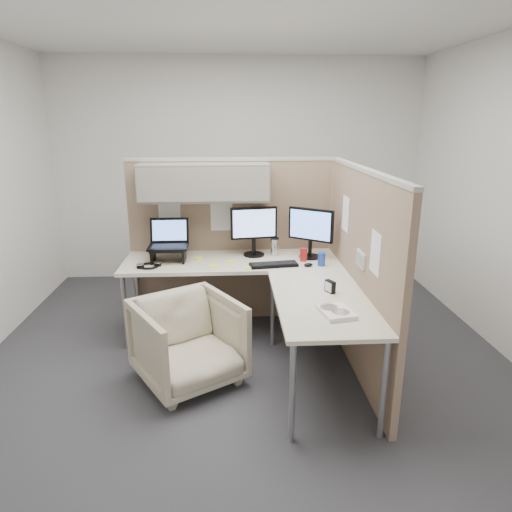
{
  "coord_description": "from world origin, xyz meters",
  "views": [
    {
      "loc": [
        -0.12,
        -3.5,
        1.98
      ],
      "look_at": [
        0.1,
        0.25,
        0.85
      ],
      "focal_mm": 32.0,
      "sensor_mm": 36.0,
      "label": 1
    }
  ],
  "objects": [
    {
      "name": "keyboard",
      "position": [
        0.26,
        0.33,
        0.74
      ],
      "size": [
        0.44,
        0.2,
        0.02
      ],
      "primitive_type": "cube",
      "rotation": [
        0.0,
        0.0,
        0.14
      ],
      "color": "black",
      "rests_on": "desk"
    },
    {
      "name": "sticky_note_a",
      "position": [
        -0.27,
        0.35,
        0.73
      ],
      "size": [
        0.09,
        0.09,
        0.01
      ],
      "primitive_type": "cube",
      "rotation": [
        0.0,
        0.0,
        0.29
      ],
      "color": "yellow",
      "rests_on": "desk"
    },
    {
      "name": "sticky_note_d",
      "position": [
        -0.12,
        0.48,
        0.73
      ],
      "size": [
        0.08,
        0.08,
        0.01
      ],
      "primitive_type": "cube",
      "rotation": [
        0.0,
        0.0,
        -0.04
      ],
      "color": "yellow",
      "rests_on": "desk"
    },
    {
      "name": "soda_can_silver",
      "position": [
        0.55,
        0.47,
        0.79
      ],
      "size": [
        0.07,
        0.07,
        0.12
      ],
      "primitive_type": "cylinder",
      "color": "#B21E1E",
      "rests_on": "desk"
    },
    {
      "name": "sticky_note_c",
      "position": [
        -0.42,
        0.58,
        0.73
      ],
      "size": [
        0.1,
        0.1,
        0.01
      ],
      "primitive_type": "cube",
      "rotation": [
        0.0,
        0.0,
        0.36
      ],
      "color": "yellow",
      "rests_on": "desk"
    },
    {
      "name": "paper_stack",
      "position": [
        0.58,
        -0.73,
        0.75
      ],
      "size": [
        0.24,
        0.28,
        0.03
      ],
      "rotation": [
        0.0,
        0.0,
        0.19
      ],
      "color": "white",
      "rests_on": "desk"
    },
    {
      "name": "laptop_station",
      "position": [
        -0.68,
        0.57,
        0.87
      ],
      "size": [
        0.36,
        0.31,
        0.37
      ],
      "color": "black",
      "rests_on": "desk"
    },
    {
      "name": "partition_right",
      "position": [
        0.9,
        -0.07,
        0.82
      ],
      "size": [
        0.07,
        2.03,
        1.63
      ],
      "color": "#937760",
      "rests_on": "ground"
    },
    {
      "name": "sticky_note_b",
      "position": [
        0.05,
        0.28,
        0.73
      ],
      "size": [
        0.08,
        0.08,
        0.01
      ],
      "primitive_type": "cube",
      "rotation": [
        0.0,
        0.0,
        -0.1
      ],
      "color": "yellow",
      "rests_on": "desk"
    },
    {
      "name": "desk_clock",
      "position": [
        0.62,
        -0.33,
        0.78
      ],
      "size": [
        0.07,
        0.1,
        0.09
      ],
      "rotation": [
        0.0,
        0.0,
        -1.11
      ],
      "color": "black",
      "rests_on": "desk"
    },
    {
      "name": "monitor_right",
      "position": [
        0.63,
        0.57,
        1.0
      ],
      "size": [
        0.38,
        0.28,
        0.47
      ],
      "rotation": [
        0.0,
        0.0,
        -0.61
      ],
      "color": "black",
      "rests_on": "desk"
    },
    {
      "name": "soda_can_green",
      "position": [
        0.69,
        0.32,
        0.79
      ],
      "size": [
        0.07,
        0.07,
        0.12
      ],
      "primitive_type": "cylinder",
      "color": "#1E3FA5",
      "rests_on": "desk"
    },
    {
      "name": "mouse",
      "position": [
        0.57,
        0.3,
        0.74
      ],
      "size": [
        0.1,
        0.08,
        0.03
      ],
      "primitive_type": "ellipsoid",
      "rotation": [
        0.0,
        0.0,
        0.29
      ],
      "color": "black",
      "rests_on": "desk"
    },
    {
      "name": "office_chair",
      "position": [
        -0.45,
        -0.3,
        0.37
      ],
      "size": [
        0.96,
        0.95,
        0.74
      ],
      "primitive_type": "imported",
      "rotation": [
        0.0,
        0.0,
        0.55
      ],
      "color": "beige",
      "rests_on": "ground"
    },
    {
      "name": "desk",
      "position": [
        0.12,
        0.13,
        0.69
      ],
      "size": [
        2.0,
        1.98,
        0.73
      ],
      "color": "beige",
      "rests_on": "ground"
    },
    {
      "name": "ground",
      "position": [
        0.0,
        0.0,
        0.0
      ],
      "size": [
        4.5,
        4.5,
        0.0
      ],
      "primitive_type": "plane",
      "color": "#313136",
      "rests_on": "ground"
    },
    {
      "name": "headphones",
      "position": [
        -0.84,
        0.36,
        0.74
      ],
      "size": [
        0.22,
        0.22,
        0.03
      ],
      "rotation": [
        0.0,
        0.0,
        0.34
      ],
      "color": "black",
      "rests_on": "desk"
    },
    {
      "name": "partition_back",
      "position": [
        -0.22,
        0.83,
        1.1
      ],
      "size": [
        2.0,
        0.36,
        1.63
      ],
      "color": "#937760",
      "rests_on": "ground"
    },
    {
      "name": "travel_mug",
      "position": [
        0.3,
        0.67,
        0.82
      ],
      "size": [
        0.08,
        0.08,
        0.17
      ],
      "color": "silver",
      "rests_on": "desk"
    },
    {
      "name": "monitor_left",
      "position": [
        0.1,
        0.67,
        1.0
      ],
      "size": [
        0.44,
        0.2,
        0.47
      ],
      "rotation": [
        0.0,
        0.0,
        0.14
      ],
      "color": "black",
      "rests_on": "desk"
    }
  ]
}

